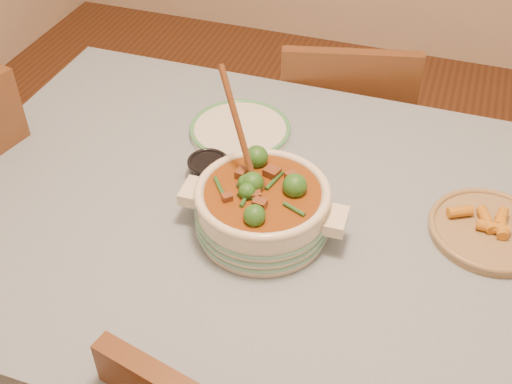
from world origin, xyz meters
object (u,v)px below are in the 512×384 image
at_px(white_plate, 240,129).
at_px(fried_plate, 490,229).
at_px(dining_table, 299,249).
at_px(condiment_bowl, 208,168).
at_px(stew_casserole, 262,205).
at_px(chair_far, 341,137).

distance_m(white_plate, fried_plate, 0.65).
bearing_deg(fried_plate, dining_table, -167.38).
bearing_deg(condiment_bowl, white_plate, 86.97).
bearing_deg(stew_casserole, chair_far, 88.50).
height_order(stew_casserole, white_plate, stew_casserole).
height_order(dining_table, fried_plate, fried_plate).
height_order(dining_table, condiment_bowl, condiment_bowl).
relative_size(stew_casserole, white_plate, 1.11).
xyz_separation_m(white_plate, chair_far, (0.18, 0.44, -0.29)).
distance_m(dining_table, fried_plate, 0.41).
relative_size(white_plate, fried_plate, 0.99).
bearing_deg(condiment_bowl, chair_far, 72.88).
height_order(condiment_bowl, fried_plate, condiment_bowl).
bearing_deg(white_plate, fried_plate, -15.57).
distance_m(dining_table, chair_far, 0.73).
distance_m(condiment_bowl, chair_far, 0.73).
bearing_deg(chair_far, dining_table, 80.21).
xyz_separation_m(condiment_bowl, chair_far, (0.19, 0.63, -0.30)).
distance_m(white_plate, condiment_bowl, 0.19).
xyz_separation_m(stew_casserole, chair_far, (0.02, 0.76, -0.35)).
bearing_deg(white_plate, condiment_bowl, -93.03).
xyz_separation_m(dining_table, fried_plate, (0.39, 0.09, 0.11)).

